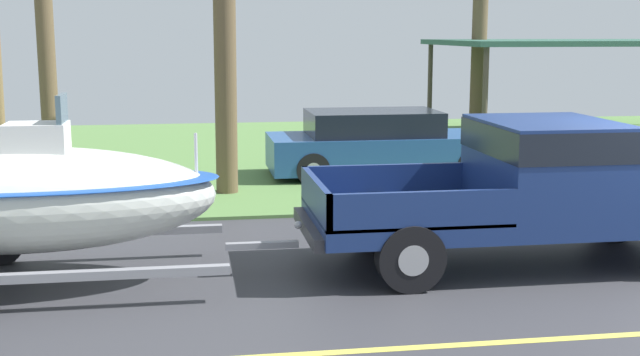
{
  "coord_description": "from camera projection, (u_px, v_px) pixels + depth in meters",
  "views": [
    {
      "loc": [
        -6.08,
        -9.17,
        2.99
      ],
      "look_at": [
        -4.34,
        1.8,
        1.04
      ],
      "focal_mm": 47.05,
      "sensor_mm": 36.0,
      "label": 1
    }
  ],
  "objects": [
    {
      "name": "pickup_truck_towing",
      "position": [
        543.0,
        185.0,
        10.78
      ],
      "size": [
        5.56,
        2.12,
        1.86
      ],
      "color": "navy",
      "rests_on": "ground"
    },
    {
      "name": "ground",
      "position": [
        467.0,
        168.0,
        18.53
      ],
      "size": [
        36.0,
        22.0,
        0.11
      ],
      "color": "#38383D"
    },
    {
      "name": "parked_sedan_near",
      "position": [
        381.0,
        145.0,
        17.28
      ],
      "size": [
        4.74,
        1.9,
        1.38
      ],
      "color": "#234C89",
      "rests_on": "ground"
    },
    {
      "name": "boat_on_trailer",
      "position": [
        18.0,
        199.0,
        9.77
      ],
      "size": [
        5.86,
        2.33,
        2.27
      ],
      "color": "gray",
      "rests_on": "ground"
    },
    {
      "name": "carport_awning",
      "position": [
        580.0,
        44.0,
        23.24
      ],
      "size": [
        7.69,
        5.26,
        2.74
      ],
      "color": "#4C4238",
      "rests_on": "ground"
    }
  ]
}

